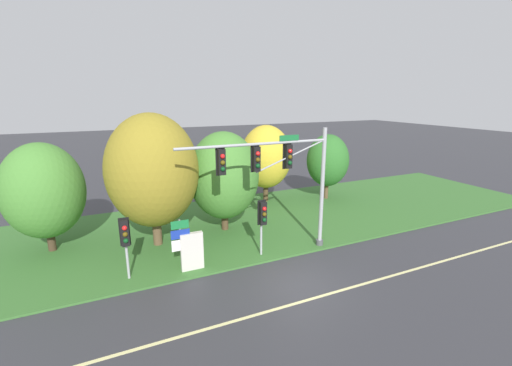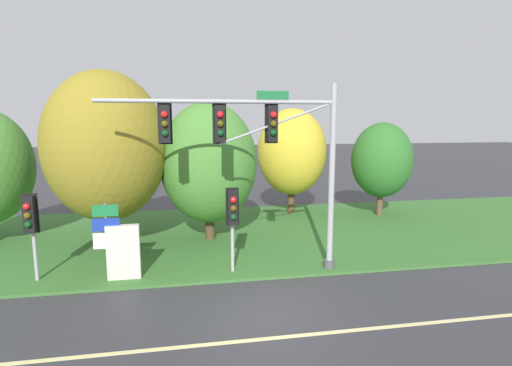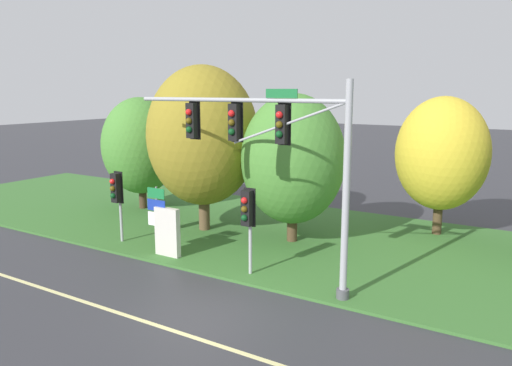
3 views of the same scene
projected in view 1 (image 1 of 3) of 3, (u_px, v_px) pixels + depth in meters
The scene contains 13 objects.
ground_plane at pixel (301, 284), 15.69m from camera, with size 160.00×160.00×0.00m, color #333338.
lane_stripe at pixel (316, 298), 14.63m from camera, with size 36.00×0.16×0.01m, color beige.
grass_verge at pixel (235, 224), 22.93m from camera, with size 48.00×11.50×0.10m, color #386B2D.
traffic_signal_mast at pixel (282, 170), 17.40m from camera, with size 8.16×0.49×6.66m.
pedestrian_signal_near_kerb at pixel (263, 216), 17.71m from camera, with size 0.46×0.55×3.07m.
pedestrian_signal_further_along at pixel (125, 236), 15.32m from camera, with size 0.46×0.55×3.02m.
route_sign_post at pixel (181, 239), 16.21m from camera, with size 0.90×0.08×2.67m.
tree_nearest_road at pixel (43, 191), 18.06m from camera, with size 4.11×4.11×5.97m.
tree_left_of_mast at pixel (153, 171), 18.61m from camera, with size 4.99×4.99×7.44m.
tree_behind_signpost at pixel (224, 176), 21.01m from camera, with size 4.33×4.33×6.22m.
tree_mid_verge at pixel (266, 157), 26.83m from camera, with size 3.96×3.96×6.09m.
tree_tall_centre at pixel (328, 161), 27.62m from camera, with size 3.38×3.38×5.30m.
info_kiosk at pixel (192, 251), 16.61m from camera, with size 1.10×0.24×1.90m.
Camera 1 is at (-7.73, -11.88, 8.42)m, focal length 24.00 mm.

